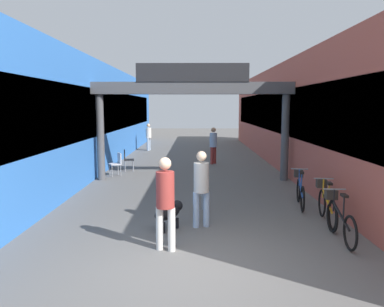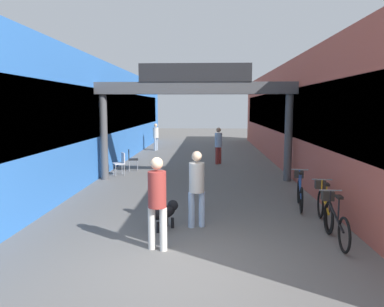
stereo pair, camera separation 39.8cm
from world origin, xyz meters
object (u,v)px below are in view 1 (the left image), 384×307
object	(u,v)px
pedestrian_with_dog	(201,184)
pedestrian_elderly_walking	(149,135)
pedestrian_carrying_crate	(213,143)
cafe_chair_aluminium_nearer	(117,162)
cafe_chair_black_farther	(127,158)
bicycle_black_nearest	(339,218)
bollard_post_metal	(204,189)
bicycle_blue_third	(300,190)
pedestrian_companion	(165,197)
bicycle_orange_second	(326,203)
dog_on_leash	(169,212)

from	to	relation	value
pedestrian_with_dog	pedestrian_elderly_walking	size ratio (longest dim) A/B	1.04
pedestrian_carrying_crate	cafe_chair_aluminium_nearer	world-z (taller)	pedestrian_carrying_crate
pedestrian_with_dog	pedestrian_elderly_walking	distance (m)	14.92
cafe_chair_black_farther	pedestrian_carrying_crate	bearing A→B (deg)	28.93
pedestrian_elderly_walking	bicycle_black_nearest	size ratio (longest dim) A/B	0.97
pedestrian_elderly_walking	bollard_post_metal	distance (m)	13.57
cafe_chair_aluminium_nearer	pedestrian_with_dog	bearing A→B (deg)	-62.93
bicycle_blue_third	cafe_chair_black_farther	xyz separation A→B (m)	(-5.68, 5.46, 0.10)
pedestrian_with_dog	pedestrian_companion	distance (m)	1.54
bicycle_black_nearest	bicycle_blue_third	world-z (taller)	same
pedestrian_with_dog	bicycle_orange_second	size ratio (longest dim) A/B	1.01
bicycle_orange_second	cafe_chair_black_farther	size ratio (longest dim) A/B	1.89
bicycle_black_nearest	cafe_chair_aluminium_nearer	world-z (taller)	bicycle_black_nearest
dog_on_leash	cafe_chair_black_farther	xyz separation A→B (m)	(-2.27, 7.42, 0.17)
bollard_post_metal	cafe_chair_aluminium_nearer	distance (m)	5.79
pedestrian_carrying_crate	bicycle_black_nearest	bearing A→B (deg)	-78.45
bicycle_black_nearest	bollard_post_metal	xyz separation A→B (m)	(-2.70, 2.15, 0.12)
bollard_post_metal	pedestrian_elderly_walking	bearing A→B (deg)	103.02
pedestrian_with_dog	cafe_chair_aluminium_nearer	size ratio (longest dim) A/B	1.92
cafe_chair_aluminium_nearer	bicycle_orange_second	bearing A→B (deg)	-43.49
pedestrian_elderly_walking	cafe_chair_black_farther	bearing A→B (deg)	-89.97
pedestrian_carrying_crate	bollard_post_metal	bearing A→B (deg)	-94.63
pedestrian_companion	bicycle_orange_second	distance (m)	4.07
pedestrian_elderly_walking	cafe_chair_black_farther	xyz separation A→B (m)	(0.00, -7.35, -0.40)
pedestrian_elderly_walking	cafe_chair_black_farther	size ratio (longest dim) A/B	1.85
bicycle_blue_third	cafe_chair_aluminium_nearer	bearing A→B (deg)	143.26
pedestrian_with_dog	pedestrian_companion	size ratio (longest dim) A/B	0.97
bicycle_black_nearest	pedestrian_carrying_crate	bearing A→B (deg)	101.55
pedestrian_elderly_walking	bollard_post_metal	bearing A→B (deg)	-76.98
pedestrian_carrying_crate	bicycle_blue_third	distance (m)	7.78
cafe_chair_black_farther	pedestrian_with_dog	bearing A→B (deg)	-67.78
bicycle_orange_second	pedestrian_with_dog	bearing A→B (deg)	-171.77
bicycle_blue_third	pedestrian_with_dog	bearing A→B (deg)	-146.17
pedestrian_carrying_crate	cafe_chair_black_farther	distance (m)	4.24
dog_on_leash	bicycle_black_nearest	xyz separation A→B (m)	(3.48, -0.59, 0.06)
bicycle_orange_second	bicycle_blue_third	xyz separation A→B (m)	(-0.21, 1.39, 0.00)
pedestrian_with_dog	bicycle_blue_third	size ratio (longest dim) A/B	1.02
dog_on_leash	bicycle_black_nearest	world-z (taller)	bicycle_black_nearest
pedestrian_companion	bicycle_black_nearest	xyz separation A→B (m)	(3.47, 0.63, -0.57)
dog_on_leash	cafe_chair_black_farther	size ratio (longest dim) A/B	0.89
dog_on_leash	bollard_post_metal	world-z (taller)	bollard_post_metal
pedestrian_companion	dog_on_leash	world-z (taller)	pedestrian_companion
pedestrian_companion	cafe_chair_black_farther	size ratio (longest dim) A/B	1.97
pedestrian_with_dog	bicycle_blue_third	world-z (taller)	pedestrian_with_dog
bicycle_blue_third	bollard_post_metal	distance (m)	2.66
pedestrian_with_dog	cafe_chair_aluminium_nearer	distance (m)	6.98
bicycle_blue_third	cafe_chair_aluminium_nearer	world-z (taller)	bicycle_blue_third
pedestrian_elderly_walking	bicycle_blue_third	size ratio (longest dim) A/B	0.98
bicycle_black_nearest	pedestrian_elderly_walking	bearing A→B (deg)	110.52
pedestrian_with_dog	bicycle_black_nearest	distance (m)	2.93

